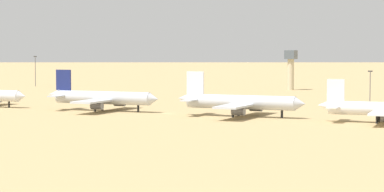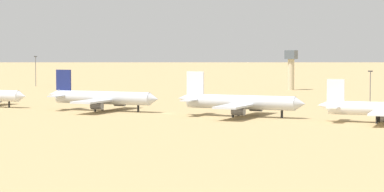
{
  "view_description": "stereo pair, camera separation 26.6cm",
  "coord_description": "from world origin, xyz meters",
  "px_view_note": "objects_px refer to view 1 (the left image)",
  "views": [
    {
      "loc": [
        142.13,
        -261.71,
        24.47
      ],
      "look_at": [
        8.3,
        1.63,
        6.0
      ],
      "focal_mm": 82.93,
      "sensor_mm": 36.0,
      "label": 1
    },
    {
      "loc": [
        142.36,
        -261.59,
        24.47
      ],
      "look_at": [
        8.3,
        1.63,
        6.0
      ],
      "focal_mm": 82.93,
      "sensor_mm": 36.0,
      "label": 2
    }
  ],
  "objects_px": {
    "parked_jet_white_4": "(240,102)",
    "control_tower": "(291,66)",
    "light_pole_west": "(35,69)",
    "light_pole_east": "(370,84)",
    "parked_jet_white_5": "(382,109)",
    "parked_jet_navy_3": "(102,98)"
  },
  "relations": [
    {
      "from": "light_pole_west",
      "to": "light_pole_east",
      "type": "distance_m",
      "value": 199.58
    },
    {
      "from": "parked_jet_white_4",
      "to": "light_pole_west",
      "type": "height_order",
      "value": "light_pole_west"
    },
    {
      "from": "parked_jet_white_5",
      "to": "light_pole_east",
      "type": "distance_m",
      "value": 86.56
    },
    {
      "from": "parked_jet_white_4",
      "to": "parked_jet_white_5",
      "type": "height_order",
      "value": "parked_jet_white_4"
    },
    {
      "from": "parked_jet_navy_3",
      "to": "control_tower",
      "type": "height_order",
      "value": "control_tower"
    },
    {
      "from": "parked_jet_navy_3",
      "to": "parked_jet_white_4",
      "type": "height_order",
      "value": "parked_jet_white_4"
    },
    {
      "from": "parked_jet_white_4",
      "to": "control_tower",
      "type": "bearing_deg",
      "value": 100.71
    },
    {
      "from": "parked_jet_navy_3",
      "to": "parked_jet_white_5",
      "type": "distance_m",
      "value": 98.68
    },
    {
      "from": "parked_jet_navy_3",
      "to": "parked_jet_white_4",
      "type": "bearing_deg",
      "value": -3.82
    },
    {
      "from": "control_tower",
      "to": "light_pole_east",
      "type": "relative_size",
      "value": 1.55
    },
    {
      "from": "parked_jet_navy_3",
      "to": "light_pole_east",
      "type": "relative_size",
      "value": 3.38
    },
    {
      "from": "parked_jet_white_5",
      "to": "light_pole_west",
      "type": "distance_m",
      "value": 254.58
    },
    {
      "from": "parked_jet_white_4",
      "to": "control_tower",
      "type": "height_order",
      "value": "control_tower"
    },
    {
      "from": "parked_jet_white_5",
      "to": "light_pole_east",
      "type": "bearing_deg",
      "value": 100.1
    },
    {
      "from": "parked_jet_white_4",
      "to": "light_pole_west",
      "type": "distance_m",
      "value": 214.85
    },
    {
      "from": "light_pole_west",
      "to": "light_pole_east",
      "type": "height_order",
      "value": "light_pole_west"
    },
    {
      "from": "parked_jet_white_5",
      "to": "light_pole_west",
      "type": "relative_size",
      "value": 2.4
    },
    {
      "from": "parked_jet_navy_3",
      "to": "light_pole_west",
      "type": "height_order",
      "value": "light_pole_west"
    },
    {
      "from": "control_tower",
      "to": "light_pole_east",
      "type": "distance_m",
      "value": 94.09
    },
    {
      "from": "parked_jet_navy_3",
      "to": "control_tower",
      "type": "relative_size",
      "value": 2.18
    },
    {
      "from": "parked_jet_navy_3",
      "to": "parked_jet_white_5",
      "type": "height_order",
      "value": "parked_jet_navy_3"
    },
    {
      "from": "parked_jet_white_4",
      "to": "control_tower",
      "type": "xyz_separation_m",
      "value": [
        -40.24,
        153.72,
        7.2
      ]
    }
  ]
}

